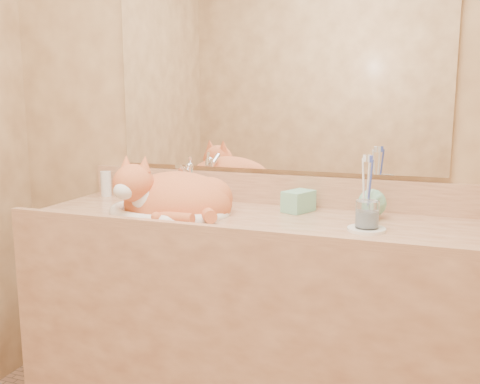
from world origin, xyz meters
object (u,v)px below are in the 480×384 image
(sink_basin, at_px, (169,194))
(toothbrush_cup, at_px, (366,209))
(vanity_counter, at_px, (250,331))
(water_glass, at_px, (367,214))
(soap_dispenser, at_px, (289,190))
(cat, at_px, (171,196))

(sink_basin, bearing_deg, toothbrush_cup, 21.04)
(vanity_counter, distance_m, water_glass, 0.63)
(soap_dispenser, height_order, water_glass, soap_dispenser)
(sink_basin, xyz_separation_m, toothbrush_cup, (0.70, 0.10, -0.02))
(vanity_counter, height_order, soap_dispenser, soap_dispenser)
(sink_basin, height_order, soap_dispenser, soap_dispenser)
(sink_basin, height_order, toothbrush_cup, sink_basin)
(sink_basin, bearing_deg, vanity_counter, 16.58)
(sink_basin, distance_m, toothbrush_cup, 0.70)
(vanity_counter, distance_m, toothbrush_cup, 0.62)
(vanity_counter, bearing_deg, soap_dispenser, 43.99)
(sink_basin, height_order, water_glass, sink_basin)
(sink_basin, bearing_deg, water_glass, 10.91)
(soap_dispenser, xyz_separation_m, toothbrush_cup, (0.28, -0.03, -0.04))
(vanity_counter, bearing_deg, sink_basin, -176.27)
(toothbrush_cup, height_order, water_glass, water_glass)
(sink_basin, relative_size, water_glass, 5.15)
(water_glass, bearing_deg, sink_basin, 178.06)
(cat, distance_m, soap_dispenser, 0.43)
(sink_basin, relative_size, cat, 1.09)
(soap_dispenser, relative_size, toothbrush_cup, 1.75)
(soap_dispenser, relative_size, water_glass, 2.02)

